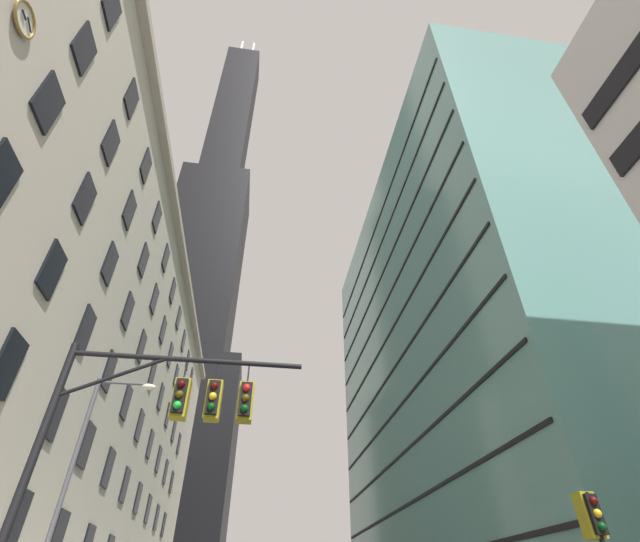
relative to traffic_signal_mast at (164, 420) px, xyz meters
The scene contains 6 objects.
station_building 28.56m from the traffic_signal_mast, 124.78° to the left, with size 18.08×63.70×29.85m.
dark_skyscraper 108.65m from the traffic_signal_mast, 100.35° to the left, with size 28.95×28.95×208.48m.
glass_office_midrise 41.44m from the traffic_signal_mast, 49.81° to the left, with size 17.63×45.59×45.85m.
traffic_signal_mast is the anchor object (origin of this frame).
traffic_light_near_right 11.04m from the traffic_signal_mast, ahead, with size 0.40×0.63×3.59m.
street_lamppost 7.47m from the traffic_signal_mast, 120.87° to the left, with size 2.35×0.32×8.62m.
Camera 1 is at (-2.09, -7.78, 1.45)m, focal length 24.66 mm.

